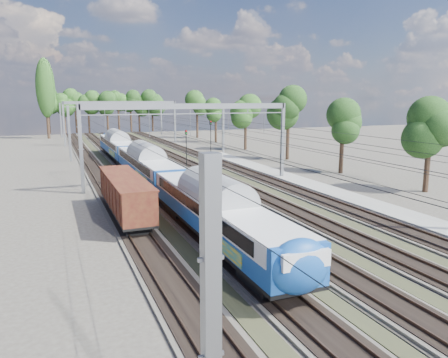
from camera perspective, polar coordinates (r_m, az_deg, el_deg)
name	(u,v)px	position (r m, az deg, el deg)	size (l,w,h in m)	color
ground	(376,296)	(23.33, 19.22, -14.23)	(220.00, 220.00, 0.00)	#47423A
track_bed	(159,165)	(63.14, -8.43, 1.77)	(21.00, 130.00, 0.34)	#47423A
platform	(335,193)	(45.39, 14.25, -1.78)	(3.00, 70.00, 0.30)	gray
catenary	(149,119)	(70.08, -9.78, 7.76)	(25.65, 130.00, 9.00)	gray
tree_belt	(133,104)	(112.97, -11.84, 9.62)	(40.19, 99.52, 12.04)	black
poplar	(45,88)	(113.80, -22.29, 10.89)	(4.40, 4.40, 19.04)	black
emu_train	(147,161)	(49.08, -10.03, 2.29)	(3.12, 65.90, 4.56)	black
freight_boxcar	(125,194)	(35.88, -12.77, -1.91)	(2.62, 12.67, 3.27)	black
worker	(131,144)	(85.88, -12.03, 4.51)	(0.70, 0.46, 1.91)	black
signal_near	(186,144)	(60.99, -4.95, 4.59)	(0.37, 0.35, 5.26)	black
signal_far	(211,133)	(76.69, -1.75, 6.06)	(0.40, 0.37, 5.75)	black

